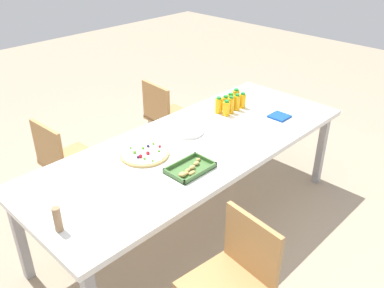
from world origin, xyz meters
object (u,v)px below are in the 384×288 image
Objects in this scene: party_table at (195,150)px; juice_bottle_6 at (231,105)px; chair_near_right at (64,158)px; juice_bottle_0 at (236,97)px; juice_bottle_5 at (237,102)px; snack_tray at (190,169)px; chair_near_left at (166,114)px; chair_far_right at (235,276)px; juice_bottle_1 at (230,101)px; plate_stack at (189,132)px; juice_bottle_2 at (225,103)px; juice_bottle_3 at (219,105)px; cardboard_tube at (58,219)px; napkin_stack at (279,116)px; juice_bottle_4 at (243,101)px; fruit_pizza at (144,154)px; juice_bottle_7 at (226,108)px.

juice_bottle_6 reaches higher than party_table.
chair_near_right is 5.52× the size of juice_bottle_0.
juice_bottle_5 is (-0.68, -0.15, 0.12)m from party_table.
chair_near_right reaches higher than snack_tray.
snack_tray is at bearing 13.51° from chair_near_right.
juice_bottle_6 is at bearing 9.28° from chair_near_left.
snack_tray is (-0.32, -0.65, 0.24)m from chair_far_right.
chair_near_right is 1.45m from juice_bottle_1.
plate_stack is at bearing -120.38° from party_table.
juice_bottle_0 reaches higher than juice_bottle_1.
juice_bottle_3 reaches higher than juice_bottle_2.
party_table is 3.11× the size of chair_far_right.
juice_bottle_5 is (-0.15, 0.07, 0.00)m from juice_bottle_3.
cardboard_tube reaches higher than juice_bottle_3.
chair_far_right is at bearing 42.24° from juice_bottle_2.
chair_far_right is at bearing 25.96° from napkin_stack.
chair_far_right is 1.60m from napkin_stack.
chair_near_right is 1.02m from plate_stack.
juice_bottle_6 reaches higher than juice_bottle_4.
chair_near_right is at bearing -27.93° from juice_bottle_2.
party_table is at bearing -27.90° from chair_far_right.
juice_bottle_6 is at bearing -170.49° from cardboard_tube.
juice_bottle_0 reaches higher than juice_bottle_3.
juice_bottle_6 is 0.44× the size of fruit_pizza.
chair_near_left is 6.02× the size of juice_bottle_4.
cardboard_tube is at bearing 10.81° from juice_bottle_0.
chair_near_right is (0.60, -0.86, -0.18)m from party_table.
juice_bottle_0 reaches higher than juice_bottle_4.
chair_far_right is 2.44× the size of fruit_pizza.
party_table is 0.63m from juice_bottle_6.
party_table is at bearing 15.55° from juice_bottle_7.
juice_bottle_4 is 0.63× the size of plate_stack.
juice_bottle_2 is 0.94× the size of juice_bottle_3.
juice_bottle_0 is 0.43m from napkin_stack.
party_table is 19.22× the size of juice_bottle_7.
chair_far_right reaches higher than plate_stack.
juice_bottle_0 reaches higher than juice_bottle_7.
napkin_stack is at bearing 99.65° from juice_bottle_4.
plate_stack is (0.45, 0.75, 0.24)m from chair_near_left.
juice_bottle_5 reaches higher than party_table.
juice_bottle_1 is at bearing -168.86° from cardboard_tube.
juice_bottle_0 is 1.12× the size of juice_bottle_7.
juice_bottle_7 is (-1.13, 0.71, 0.29)m from chair_near_right.
juice_bottle_0 is at bearing -169.19° from cardboard_tube.
napkin_stack is (-0.20, 0.41, -0.05)m from juice_bottle_2.
juice_bottle_4 is 0.07m from juice_bottle_5.
party_table is 1.05m from chair_near_left.
juice_bottle_0 reaches higher than party_table.
juice_bottle_6 is (0.01, 0.07, 0.01)m from juice_bottle_2.
juice_bottle_4 is 1.95m from cardboard_tube.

